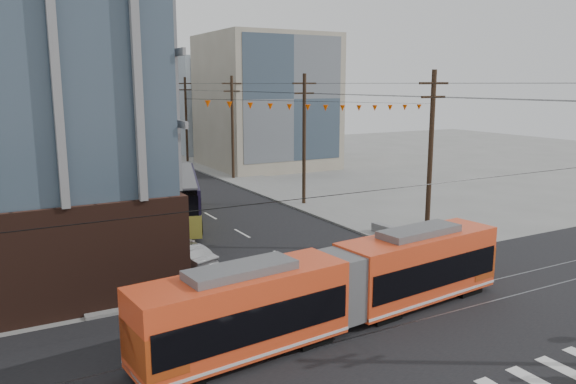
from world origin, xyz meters
name	(u,v)px	position (x,y,z in m)	size (l,w,h in m)	color
ground	(458,353)	(0.00, 0.00, 0.00)	(160.00, 160.00, 0.00)	slate
bg_bldg_ne_near	(266,102)	(16.00, 48.00, 8.00)	(14.00, 14.00, 16.00)	gray
bg_bldg_ne_far	(219,104)	(18.00, 68.00, 7.00)	(16.00, 16.00, 14.00)	#8C99A5
utility_pole_far	(186,120)	(8.50, 56.00, 5.50)	(0.30, 0.30, 11.00)	black
streetcar	(340,287)	(-2.61, 4.26, 1.73)	(17.98, 2.53, 3.47)	#E7441D
city_bus	(178,197)	(-2.67, 25.67, 1.85)	(2.83, 13.08, 3.71)	black
parked_car_silver	(183,257)	(-6.03, 14.64, 0.72)	(1.52, 4.36, 1.44)	#9F9F9F
parked_car_white	(174,249)	(-6.01, 16.19, 0.75)	(2.09, 5.14, 1.49)	beige
parked_car_grey	(147,222)	(-5.52, 23.90, 0.61)	(2.02, 4.38, 1.22)	#4A505A
jersey_barrier	(394,233)	(8.30, 13.89, 0.38)	(0.85, 3.78, 0.76)	slate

